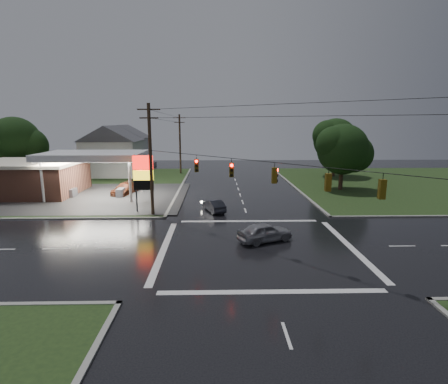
{
  "coord_description": "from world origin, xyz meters",
  "views": [
    {
      "loc": [
        -3.09,
        -24.8,
        9.28
      ],
      "look_at": [
        -2.38,
        6.16,
        3.0
      ],
      "focal_mm": 28.0,
      "sensor_mm": 36.0,
      "label": 1
    }
  ],
  "objects_px": {
    "tree_ne_near": "(344,149)",
    "tree_ne_far": "(336,140)",
    "utility_pole_nw": "(151,158)",
    "house_near": "(112,150)",
    "car_north": "(214,205)",
    "car_crossing": "(265,232)",
    "car_pump": "(125,188)",
    "tree_nw_behind": "(16,142)",
    "utility_pole_n": "(180,143)",
    "pylon_sign": "(143,174)",
    "house_far": "(124,145)",
    "gas_station": "(39,175)"
  },
  "relations": [
    {
      "from": "utility_pole_n",
      "to": "house_far",
      "type": "height_order",
      "value": "utility_pole_n"
    },
    {
      "from": "tree_ne_near",
      "to": "tree_ne_far",
      "type": "bearing_deg",
      "value": 75.93
    },
    {
      "from": "house_near",
      "to": "tree_ne_far",
      "type": "distance_m",
      "value": 38.19
    },
    {
      "from": "utility_pole_nw",
      "to": "house_near",
      "type": "bearing_deg",
      "value": 113.37
    },
    {
      "from": "tree_ne_near",
      "to": "car_north",
      "type": "height_order",
      "value": "tree_ne_near"
    },
    {
      "from": "car_north",
      "to": "car_pump",
      "type": "bearing_deg",
      "value": -59.8
    },
    {
      "from": "tree_ne_far",
      "to": "car_north",
      "type": "bearing_deg",
      "value": -131.39
    },
    {
      "from": "utility_pole_nw",
      "to": "tree_ne_far",
      "type": "relative_size",
      "value": 1.12
    },
    {
      "from": "utility_pole_n",
      "to": "tree_nw_behind",
      "type": "height_order",
      "value": "utility_pole_n"
    },
    {
      "from": "utility_pole_nw",
      "to": "house_near",
      "type": "relative_size",
      "value": 1.0
    },
    {
      "from": "tree_nw_behind",
      "to": "car_north",
      "type": "xyz_separation_m",
      "value": [
        30.49,
        -19.26,
        -5.54
      ]
    },
    {
      "from": "car_north",
      "to": "utility_pole_nw",
      "type": "bearing_deg",
      "value": -9.85
    },
    {
      "from": "house_near",
      "to": "tree_ne_far",
      "type": "bearing_deg",
      "value": -3.01
    },
    {
      "from": "gas_station",
      "to": "car_pump",
      "type": "xyz_separation_m",
      "value": [
        10.76,
        0.27,
        -1.82
      ]
    },
    {
      "from": "utility_pole_n",
      "to": "house_far",
      "type": "xyz_separation_m",
      "value": [
        -12.45,
        10.0,
        -1.06
      ]
    },
    {
      "from": "car_pump",
      "to": "utility_pole_n",
      "type": "bearing_deg",
      "value": 87.95
    },
    {
      "from": "car_crossing",
      "to": "car_pump",
      "type": "relative_size",
      "value": 0.88
    },
    {
      "from": "tree_nw_behind",
      "to": "house_far",
      "type": "bearing_deg",
      "value": 56.56
    },
    {
      "from": "utility_pole_n",
      "to": "tree_ne_near",
      "type": "relative_size",
      "value": 1.17
    },
    {
      "from": "pylon_sign",
      "to": "car_pump",
      "type": "relative_size",
      "value": 1.2
    },
    {
      "from": "utility_pole_n",
      "to": "house_far",
      "type": "bearing_deg",
      "value": 141.23
    },
    {
      "from": "car_crossing",
      "to": "car_pump",
      "type": "height_order",
      "value": "car_crossing"
    },
    {
      "from": "house_near",
      "to": "tree_nw_behind",
      "type": "distance_m",
      "value": 14.33
    },
    {
      "from": "tree_ne_far",
      "to": "pylon_sign",
      "type": "bearing_deg",
      "value": -139.65
    },
    {
      "from": "car_pump",
      "to": "house_far",
      "type": "bearing_deg",
      "value": 118.76
    },
    {
      "from": "pylon_sign",
      "to": "car_pump",
      "type": "distance_m",
      "value": 10.95
    },
    {
      "from": "gas_station",
      "to": "car_pump",
      "type": "distance_m",
      "value": 10.92
    },
    {
      "from": "utility_pole_n",
      "to": "house_near",
      "type": "height_order",
      "value": "utility_pole_n"
    },
    {
      "from": "pylon_sign",
      "to": "utility_pole_nw",
      "type": "xyz_separation_m",
      "value": [
        1.0,
        -1.0,
        1.71
      ]
    },
    {
      "from": "tree_nw_behind",
      "to": "car_crossing",
      "type": "xyz_separation_m",
      "value": [
        34.56,
        -28.65,
        -5.43
      ]
    },
    {
      "from": "tree_nw_behind",
      "to": "tree_ne_far",
      "type": "relative_size",
      "value": 1.02
    },
    {
      "from": "tree_ne_far",
      "to": "car_north",
      "type": "relative_size",
      "value": 2.54
    },
    {
      "from": "house_far",
      "to": "house_near",
      "type": "bearing_deg",
      "value": -85.24
    },
    {
      "from": "house_near",
      "to": "tree_ne_near",
      "type": "relative_size",
      "value": 1.23
    },
    {
      "from": "tree_nw_behind",
      "to": "car_crossing",
      "type": "relative_size",
      "value": 2.27
    },
    {
      "from": "utility_pole_n",
      "to": "house_near",
      "type": "relative_size",
      "value": 0.95
    },
    {
      "from": "utility_pole_nw",
      "to": "tree_ne_near",
      "type": "height_order",
      "value": "utility_pole_nw"
    },
    {
      "from": "car_pump",
      "to": "car_crossing",
      "type": "bearing_deg",
      "value": -35.34
    },
    {
      "from": "utility_pole_nw",
      "to": "tree_nw_behind",
      "type": "height_order",
      "value": "utility_pole_nw"
    },
    {
      "from": "utility_pole_nw",
      "to": "car_pump",
      "type": "height_order",
      "value": "utility_pole_nw"
    },
    {
      "from": "house_near",
      "to": "car_crossing",
      "type": "distance_m",
      "value": 41.03
    },
    {
      "from": "utility_pole_nw",
      "to": "house_near",
      "type": "height_order",
      "value": "utility_pole_nw"
    },
    {
      "from": "house_near",
      "to": "tree_ne_far",
      "type": "xyz_separation_m",
      "value": [
        38.1,
        -2.01,
        1.77
      ]
    },
    {
      "from": "tree_ne_near",
      "to": "car_north",
      "type": "relative_size",
      "value": 2.33
    },
    {
      "from": "house_near",
      "to": "tree_nw_behind",
      "type": "relative_size",
      "value": 1.1
    },
    {
      "from": "house_near",
      "to": "car_north",
      "type": "xyz_separation_m",
      "value": [
        17.6,
        -25.27,
        -3.77
      ]
    },
    {
      "from": "car_crossing",
      "to": "utility_pole_nw",
      "type": "bearing_deg",
      "value": 27.43
    },
    {
      "from": "utility_pole_n",
      "to": "car_pump",
      "type": "height_order",
      "value": "utility_pole_n"
    },
    {
      "from": "house_far",
      "to": "tree_nw_behind",
      "type": "height_order",
      "value": "tree_nw_behind"
    },
    {
      "from": "gas_station",
      "to": "car_north",
      "type": "xyz_separation_m",
      "value": [
        22.33,
        -8.97,
        -1.91
      ]
    }
  ]
}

